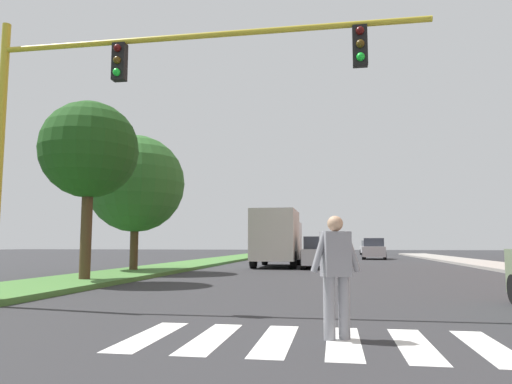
% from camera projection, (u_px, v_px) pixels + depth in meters
% --- Properties ---
extents(ground_plane, '(140.00, 140.00, 0.00)m').
position_uv_depth(ground_plane, '(337.00, 266.00, 27.12)').
color(ground_plane, '#2D2D30').
extents(crosswalk, '(5.85, 2.20, 0.01)m').
position_uv_depth(crosswalk, '(344.00, 342.00, 6.24)').
color(crosswalk, silver).
rests_on(crosswalk, ground_plane).
extents(median_strip, '(3.19, 64.00, 0.15)m').
position_uv_depth(median_strip, '(184.00, 265.00, 26.55)').
color(median_strip, '#477A38').
rests_on(median_strip, ground_plane).
extents(tree_mid, '(3.26, 3.26, 5.93)m').
position_uv_depth(tree_mid, '(89.00, 151.00, 15.88)').
color(tree_mid, '#4C3823').
rests_on(tree_mid, median_strip).
extents(tree_far, '(4.37, 4.37, 6.03)m').
position_uv_depth(tree_far, '(136.00, 184.00, 21.33)').
color(tree_far, '#4C3823').
rests_on(tree_far, median_strip).
extents(traffic_light_gantry, '(9.10, 0.30, 6.00)m').
position_uv_depth(traffic_light_gantry, '(117.00, 96.00, 9.85)').
color(traffic_light_gantry, gold).
rests_on(traffic_light_gantry, median_strip).
extents(pedestrian_performer, '(0.72, 0.38, 1.69)m').
position_uv_depth(pedestrian_performer, '(336.00, 270.00, 6.53)').
color(pedestrian_performer, gray).
rests_on(pedestrian_performer, ground_plane).
extents(sedan_midblock, '(1.95, 4.41, 1.66)m').
position_uv_depth(sedan_midblock, '(318.00, 254.00, 25.03)').
color(sedan_midblock, '#B7B7BC').
rests_on(sedan_midblock, ground_plane).
extents(sedan_distant, '(2.26, 4.57, 1.74)m').
position_uv_depth(sedan_distant, '(374.00, 249.00, 39.46)').
color(sedan_distant, '#B7B7BC').
rests_on(sedan_distant, ground_plane).
extents(sedan_far_horizon, '(2.06, 4.33, 1.63)m').
position_uv_depth(sedan_far_horizon, '(370.00, 248.00, 53.00)').
color(sedan_far_horizon, '#B7B7BC').
rests_on(sedan_far_horizon, ground_plane).
extents(truck_box_delivery, '(2.40, 6.20, 3.10)m').
position_uv_depth(truck_box_delivery, '(277.00, 238.00, 26.59)').
color(truck_box_delivery, silver).
rests_on(truck_box_delivery, ground_plane).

